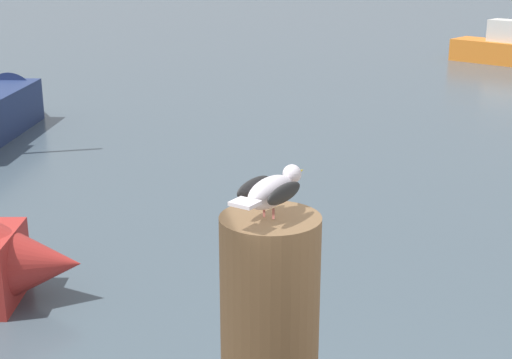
% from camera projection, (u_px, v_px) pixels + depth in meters
% --- Properties ---
extents(mooring_post, '(0.34, 0.34, 0.91)m').
position_uv_depth(mooring_post, '(270.00, 342.00, 2.57)').
color(mooring_post, '#4C3823').
rests_on(mooring_post, harbor_quay).
extents(seagull, '(0.31, 0.31, 0.14)m').
position_uv_depth(seagull, '(272.00, 190.00, 2.41)').
color(seagull, '#C66A60').
rests_on(seagull, mooring_post).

